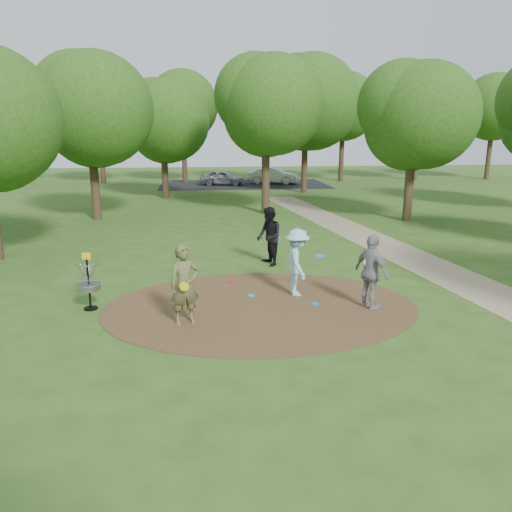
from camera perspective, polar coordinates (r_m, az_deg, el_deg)
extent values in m
plane|color=#2D5119|center=(13.45, 0.54, -5.81)|extent=(100.00, 100.00, 0.00)
cylinder|color=#47301C|center=(13.45, 0.54, -5.77)|extent=(8.40, 8.40, 0.02)
cube|color=#8C7A5B|center=(17.21, 21.78, -2.30)|extent=(7.55, 39.89, 0.01)
cube|color=black|center=(42.93, -1.42, 8.20)|extent=(14.00, 8.00, 0.01)
imported|color=brown|center=(12.13, -8.16, -3.29)|extent=(0.84, 0.69, 1.98)
cylinder|color=#D0CD17|center=(11.84, -8.19, -3.46)|extent=(0.22, 0.06, 0.22)
imported|color=#94D3DD|center=(14.14, 4.72, -0.74)|extent=(0.77, 1.28, 1.93)
cylinder|color=#0D7EE5|center=(14.28, 7.30, 0.01)|extent=(0.24, 0.24, 0.08)
imported|color=black|center=(17.24, 1.50, 2.25)|extent=(0.98, 1.14, 2.04)
cylinder|color=blue|center=(17.28, 2.42, 1.88)|extent=(0.22, 0.07, 0.22)
imported|color=gray|center=(13.36, 13.07, -1.81)|extent=(0.92, 1.27, 2.01)
cylinder|color=white|center=(13.26, 12.61, -0.65)|extent=(0.23, 0.11, 0.22)
cylinder|color=#17A7BE|center=(14.24, -0.57, -4.53)|extent=(0.22, 0.22, 0.02)
cylinder|color=#0E75EE|center=(13.67, 6.72, -5.44)|extent=(0.22, 0.22, 0.02)
cylinder|color=#B5122C|center=(15.43, -2.81, -3.03)|extent=(0.22, 0.22, 0.02)
imported|color=#94969B|center=(42.33, -3.91, 8.93)|extent=(3.88, 2.03, 1.26)
imported|color=#A4A6AC|center=(43.22, 1.99, 9.14)|extent=(4.39, 2.55, 1.37)
cylinder|color=black|center=(13.78, -18.57, -3.13)|extent=(0.05, 0.05, 1.35)
cylinder|color=black|center=(13.98, -18.35, -5.69)|extent=(0.36, 0.36, 0.04)
cylinder|color=gray|center=(13.79, -18.55, -3.35)|extent=(0.60, 0.60, 0.16)
torus|color=gray|center=(13.77, -18.57, -3.03)|extent=(0.63, 0.63, 0.03)
torus|color=gray|center=(13.62, -18.76, -0.82)|extent=(0.58, 0.58, 0.02)
cube|color=yellow|center=(13.57, -18.83, -0.01)|extent=(0.22, 0.02, 0.18)
cylinder|color=#332316|center=(27.25, -17.94, 7.93)|extent=(0.44, 0.44, 3.80)
sphere|color=#254612|center=(27.12, -18.52, 15.17)|extent=(5.61, 5.61, 5.61)
cylinder|color=#332316|center=(27.87, 1.11, 9.14)|extent=(0.44, 0.44, 4.18)
sphere|color=#254612|center=(27.77, 1.14, 16.45)|extent=(5.30, 5.30, 5.30)
cylinder|color=#332316|center=(26.82, 17.08, 7.70)|extent=(0.44, 0.44, 3.61)
sphere|color=#254612|center=(26.67, 17.61, 14.62)|extent=(5.22, 5.22, 5.22)
cylinder|color=#332316|center=(34.75, -10.37, 9.33)|extent=(0.44, 0.44, 3.42)
sphere|color=#254612|center=(34.63, -10.62, 14.60)|extent=(5.39, 5.39, 5.39)
cylinder|color=#332316|center=(37.37, 5.56, 10.57)|extent=(0.44, 0.44, 4.37)
sphere|color=#254612|center=(37.32, 5.71, 16.77)|extent=(6.75, 6.75, 6.75)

